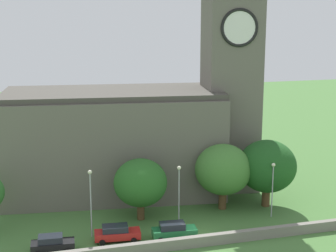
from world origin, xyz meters
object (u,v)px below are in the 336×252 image
(church, at_px, (142,125))
(streetlamp_central, at_px, (179,186))
(streetlamp_west_mid, at_px, (91,193))
(tree_riverside_east, at_px, (267,166))
(car_black, at_px, (52,244))
(streetlamp_east_mid, at_px, (273,181))
(tree_by_tower, at_px, (140,183))
(car_red, at_px, (117,233))
(car_green, at_px, (174,231))
(tree_riverside_west, at_px, (223,170))

(church, relative_size, streetlamp_central, 5.00)
(streetlamp_west_mid, distance_m, tree_riverside_east, 22.18)
(car_black, height_order, streetlamp_west_mid, streetlamp_west_mid)
(church, distance_m, streetlamp_west_mid, 16.17)
(streetlamp_east_mid, distance_m, tree_by_tower, 15.30)
(streetlamp_west_mid, bearing_deg, streetlamp_east_mid, -0.38)
(car_black, distance_m, car_red, 6.73)
(streetlamp_east_mid, height_order, tree_riverside_east, tree_riverside_east)
(car_red, height_order, car_green, car_green)
(car_black, distance_m, tree_riverside_east, 27.21)
(car_red, xyz_separation_m, tree_by_tower, (3.70, 5.06, 3.54))
(car_green, bearing_deg, car_black, 178.56)
(car_green, distance_m, streetlamp_west_mid, 9.64)
(car_black, distance_m, streetlamp_east_mid, 25.65)
(tree_by_tower, bearing_deg, streetlamp_west_mid, -151.77)
(church, xyz_separation_m, car_green, (-0.25, -16.11, -8.04))
(streetlamp_west_mid, height_order, tree_riverside_east, tree_riverside_east)
(streetlamp_east_mid, bearing_deg, streetlamp_central, 176.35)
(car_black, bearing_deg, streetlamp_central, 12.88)
(tree_by_tower, bearing_deg, car_red, -126.15)
(car_green, relative_size, streetlamp_east_mid, 0.74)
(tree_riverside_west, bearing_deg, streetlamp_west_mid, -166.72)
(car_red, height_order, streetlamp_central, streetlamp_central)
(car_black, distance_m, streetlamp_west_mid, 6.45)
(car_black, height_order, tree_riverside_west, tree_riverside_west)
(streetlamp_west_mid, height_order, tree_by_tower, streetlamp_west_mid)
(tree_by_tower, bearing_deg, tree_riverside_west, 3.36)
(tree_riverside_east, bearing_deg, tree_riverside_west, 173.92)
(car_black, xyz_separation_m, car_green, (12.53, -0.32, 0.05))
(car_green, height_order, tree_riverside_east, tree_riverside_east)
(tree_riverside_east, xyz_separation_m, tree_by_tower, (-15.84, -0.02, -0.68))
(tree_riverside_west, bearing_deg, streetlamp_central, -153.20)
(church, relative_size, tree_riverside_east, 4.14)
(car_black, xyz_separation_m, tree_riverside_west, (20.71, 6.55, 4.07))
(streetlamp_central, distance_m, tree_by_tower, 4.66)
(car_black, relative_size, car_red, 0.89)
(streetlamp_west_mid, xyz_separation_m, streetlamp_east_mid, (21.00, -0.14, -0.49))
(church, relative_size, tree_by_tower, 4.80)
(car_black, distance_m, tree_riverside_west, 22.10)
(car_green, bearing_deg, tree_riverside_east, 24.65)
(car_red, distance_m, car_green, 5.98)
(car_red, relative_size, tree_by_tower, 0.69)
(streetlamp_central, bearing_deg, tree_riverside_east, 12.73)
(streetlamp_central, relative_size, streetlamp_east_mid, 1.05)
(tree_riverside_east, bearing_deg, church, 143.78)
(car_red, relative_size, tree_riverside_east, 0.59)
(streetlamp_east_mid, bearing_deg, tree_by_tower, 167.12)
(car_red, distance_m, tree_by_tower, 7.20)
(church, bearing_deg, tree_riverside_east, -36.22)
(streetlamp_central, height_order, tree_by_tower, tree_by_tower)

